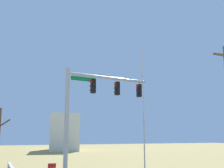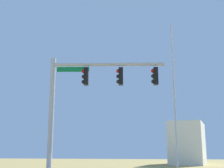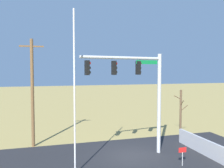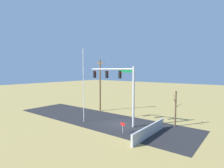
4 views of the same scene
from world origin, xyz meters
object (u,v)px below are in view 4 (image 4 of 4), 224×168
at_px(signal_mast, 121,84).
at_px(open_sign, 123,125).
at_px(flagpole, 83,85).
at_px(bare_tree, 176,108).
at_px(utility_pole, 100,84).

relative_size(signal_mast, open_sign, 6.13).
xyz_separation_m(signal_mast, open_sign, (2.03, -2.48, -4.36)).
bearing_deg(flagpole, bare_tree, 27.19).
xyz_separation_m(bare_tree, open_sign, (-3.70, -6.16, -1.36)).
bearing_deg(flagpole, open_sign, -5.72).
bearing_deg(open_sign, flagpole, 174.28).
xyz_separation_m(signal_mast, flagpole, (-4.90, -1.78, -0.33)).
height_order(signal_mast, flagpole, flagpole).
xyz_separation_m(flagpole, open_sign, (6.93, -0.69, -4.03)).
height_order(bare_tree, open_sign, bare_tree).
distance_m(flagpole, open_sign, 8.05).
relative_size(signal_mast, flagpole, 0.76).
relative_size(signal_mast, bare_tree, 1.69).
bearing_deg(bare_tree, utility_pole, 176.43).
bearing_deg(signal_mast, flagpole, -160.00).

